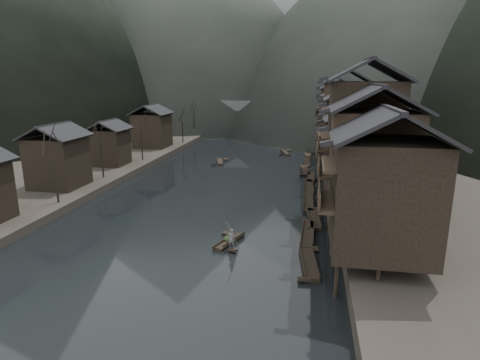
# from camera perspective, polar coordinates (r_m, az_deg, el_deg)

# --- Properties ---
(water) EXTENTS (300.00, 300.00, 0.00)m
(water) POSITION_cam_1_polar(r_m,az_deg,el_deg) (41.18, -7.66, -7.08)
(water) COLOR black
(water) RESTS_ON ground
(right_bank) EXTENTS (40.00, 200.00, 1.80)m
(right_bank) POSITION_cam_1_polar(r_m,az_deg,el_deg) (81.02, 26.45, 2.85)
(right_bank) COLOR #2D2823
(right_bank) RESTS_ON ground
(left_bank) EXTENTS (40.00, 200.00, 1.20)m
(left_bank) POSITION_cam_1_polar(r_m,az_deg,el_deg) (90.89, -21.26, 4.29)
(left_bank) COLOR #2D2823
(left_bank) RESTS_ON ground
(stilt_houses) EXTENTS (9.00, 67.60, 16.99)m
(stilt_houses) POSITION_cam_1_polar(r_m,az_deg,el_deg) (56.44, 15.56, 7.93)
(stilt_houses) COLOR black
(stilt_houses) RESTS_ON ground
(left_houses) EXTENTS (8.10, 53.20, 8.73)m
(left_houses) POSITION_cam_1_polar(r_m,az_deg,el_deg) (65.90, -19.67, 5.41)
(left_houses) COLOR black
(left_houses) RESTS_ON left_bank
(bare_trees) EXTENTS (3.94, 73.98, 7.88)m
(bare_trees) POSITION_cam_1_polar(r_m,az_deg,el_deg) (66.31, -16.04, 6.61)
(bare_trees) COLOR black
(bare_trees) RESTS_ON left_bank
(moored_sampans) EXTENTS (3.07, 60.66, 0.47)m
(moored_sampans) POSITION_cam_1_polar(r_m,az_deg,el_deg) (59.93, 9.78, -0.11)
(moored_sampans) COLOR black
(moored_sampans) RESTS_ON water
(midriver_boats) EXTENTS (13.30, 47.99, 0.44)m
(midriver_boats) POSITION_cam_1_polar(r_m,az_deg,el_deg) (90.40, 3.09, 4.94)
(midriver_boats) COLOR black
(midriver_boats) RESTS_ON water
(stone_bridge) EXTENTS (40.00, 6.00, 9.00)m
(stone_bridge) POSITION_cam_1_polar(r_m,az_deg,el_deg) (109.53, 3.83, 9.16)
(stone_bridge) COLOR #4C4C4F
(stone_bridge) RESTS_ON ground
(hero_sampan) EXTENTS (2.28, 4.55, 0.43)m
(hero_sampan) POSITION_cam_1_polar(r_m,az_deg,el_deg) (37.67, -1.56, -8.71)
(hero_sampan) COLOR black
(hero_sampan) RESTS_ON water
(cargo_heap) EXTENTS (1.00, 1.31, 0.60)m
(cargo_heap) POSITION_cam_1_polar(r_m,az_deg,el_deg) (37.66, -1.61, -7.85)
(cargo_heap) COLOR black
(cargo_heap) RESTS_ON hero_sampan
(boatman) EXTENTS (0.70, 0.49, 1.84)m
(boatman) POSITION_cam_1_polar(r_m,az_deg,el_deg) (35.78, -1.21, -8.01)
(boatman) COLOR slate
(boatman) RESTS_ON hero_sampan
(bamboo_pole) EXTENTS (0.98, 1.68, 3.34)m
(bamboo_pole) POSITION_cam_1_polar(r_m,az_deg,el_deg) (34.84, -0.91, -4.10)
(bamboo_pole) COLOR #8C7A51
(bamboo_pole) RESTS_ON boatman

